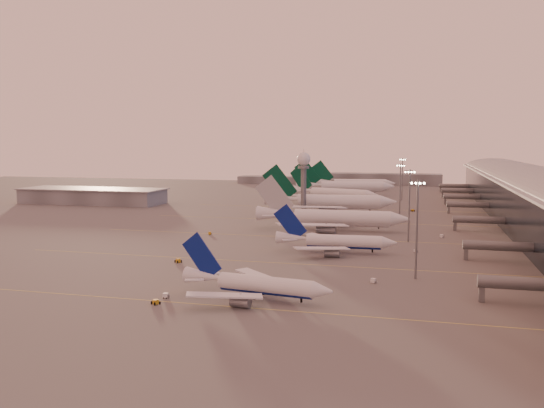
# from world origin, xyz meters

# --- Properties ---
(ground) EXTENTS (700.00, 700.00, 0.00)m
(ground) POSITION_xyz_m (0.00, 0.00, 0.00)
(ground) COLOR #585555
(ground) RESTS_ON ground
(taxiway_markings) EXTENTS (180.00, 185.25, 0.02)m
(taxiway_markings) POSITION_xyz_m (30.00, 56.00, 0.01)
(taxiway_markings) COLOR #D6C64B
(taxiway_markings) RESTS_ON ground
(terminal) EXTENTS (57.00, 362.00, 23.04)m
(terminal) POSITION_xyz_m (107.88, 110.09, 10.52)
(terminal) COLOR black
(terminal) RESTS_ON ground
(hangar) EXTENTS (82.00, 27.00, 8.50)m
(hangar) POSITION_xyz_m (-120.00, 140.00, 4.32)
(hangar) COLOR slate
(hangar) RESTS_ON ground
(radar_tower) EXTENTS (6.40, 6.40, 31.10)m
(radar_tower) POSITION_xyz_m (5.00, 120.00, 20.95)
(radar_tower) COLOR slate
(radar_tower) RESTS_ON ground
(mast_a) EXTENTS (3.60, 0.56, 25.00)m
(mast_a) POSITION_xyz_m (58.00, 0.00, 13.74)
(mast_a) COLOR slate
(mast_a) RESTS_ON ground
(mast_b) EXTENTS (3.60, 0.56, 25.00)m
(mast_b) POSITION_xyz_m (55.00, 55.00, 13.74)
(mast_b) COLOR slate
(mast_b) RESTS_ON ground
(mast_c) EXTENTS (3.60, 0.56, 25.00)m
(mast_c) POSITION_xyz_m (50.00, 110.00, 13.74)
(mast_c) COLOR slate
(mast_c) RESTS_ON ground
(mast_d) EXTENTS (3.60, 0.56, 25.00)m
(mast_d) POSITION_xyz_m (48.00, 200.00, 13.74)
(mast_d) COLOR slate
(mast_d) RESTS_ON ground
(distant_horizon) EXTENTS (165.00, 37.50, 9.00)m
(distant_horizon) POSITION_xyz_m (2.62, 325.14, 3.89)
(distant_horizon) COLOR slate
(distant_horizon) RESTS_ON ground
(narrowbody_near) EXTENTS (35.68, 28.29, 13.99)m
(narrowbody_near) POSITION_xyz_m (24.38, -28.43, 2.83)
(narrowbody_near) COLOR silver
(narrowbody_near) RESTS_ON ground
(narrowbody_mid) EXTENTS (38.30, 30.54, 14.96)m
(narrowbody_mid) POSITION_xyz_m (33.46, 29.11, 3.03)
(narrowbody_mid) COLOR silver
(narrowbody_mid) RESTS_ON ground
(widebody_white) EXTENTS (60.67, 48.60, 21.34)m
(widebody_white) POSITION_xyz_m (25.58, 74.47, 3.70)
(widebody_white) COLOR silver
(widebody_white) RESTS_ON ground
(greentail_a) EXTENTS (65.00, 52.25, 23.63)m
(greentail_a) POSITION_xyz_m (16.17, 129.69, 4.17)
(greentail_a) COLOR silver
(greentail_a) RESTS_ON ground
(greentail_b) EXTENTS (54.93, 43.62, 20.75)m
(greentail_b) POSITION_xyz_m (9.89, 182.48, 3.67)
(greentail_b) COLOR silver
(greentail_b) RESTS_ON ground
(greentail_c) EXTENTS (64.54, 51.74, 23.56)m
(greentail_c) POSITION_xyz_m (11.06, 227.11, 4.16)
(greentail_c) COLOR silver
(greentail_c) RESTS_ON ground
(greentail_d) EXTENTS (59.20, 47.51, 21.57)m
(greentail_d) POSITION_xyz_m (12.57, 264.97, 3.81)
(greentail_d) COLOR silver
(greentail_d) RESTS_ON ground
(gsv_truck_a) EXTENTS (6.06, 2.97, 2.34)m
(gsv_truck_a) POSITION_xyz_m (5.46, -32.43, 1.20)
(gsv_truck_a) COLOR silver
(gsv_truck_a) RESTS_ON ground
(gsv_tug_near) EXTENTS (3.60, 4.02, 0.98)m
(gsv_tug_near) POSITION_xyz_m (5.11, -37.64, 0.51)
(gsv_tug_near) COLOR #C69017
(gsv_tug_near) RESTS_ON ground
(gsv_catering_a) EXTENTS (5.65, 3.62, 4.28)m
(gsv_catering_a) POSITION_xyz_m (48.28, -7.09, 2.14)
(gsv_catering_a) COLOR silver
(gsv_catering_a) RESTS_ON ground
(gsv_tug_mid) EXTENTS (4.22, 3.90, 1.04)m
(gsv_tug_mid) POSITION_xyz_m (-7.65, 2.99, 0.53)
(gsv_tug_mid) COLOR #C69017
(gsv_tug_mid) RESTS_ON ground
(gsv_truck_b) EXTENTS (5.22, 3.59, 1.99)m
(gsv_truck_b) POSITION_xyz_m (57.99, 35.61, 1.01)
(gsv_truck_b) COLOR silver
(gsv_truck_b) RESTS_ON ground
(gsv_truck_c) EXTENTS (5.93, 3.65, 2.25)m
(gsv_truck_c) POSITION_xyz_m (-16.30, 52.38, 1.15)
(gsv_truck_c) COLOR #C69017
(gsv_truck_c) RESTS_ON ground
(gsv_catering_b) EXTENTS (6.01, 4.28, 4.51)m
(gsv_catering_b) POSITION_xyz_m (66.67, 67.06, 2.26)
(gsv_catering_b) COLOR silver
(gsv_catering_b) RESTS_ON ground
(gsv_tug_far) EXTENTS (4.52, 4.51, 1.14)m
(gsv_tug_far) POSITION_xyz_m (12.63, 96.33, 0.59)
(gsv_tug_far) COLOR silver
(gsv_tug_far) RESTS_ON ground
(gsv_truck_d) EXTENTS (2.74, 5.44, 2.10)m
(gsv_truck_d) POSITION_xyz_m (-15.17, 133.37, 1.07)
(gsv_truck_d) COLOR silver
(gsv_truck_d) RESTS_ON ground
(gsv_tug_hangar) EXTENTS (4.29, 3.66, 1.05)m
(gsv_tug_hangar) POSITION_xyz_m (55.12, 145.82, 0.54)
(gsv_tug_hangar) COLOR #C69017
(gsv_tug_hangar) RESTS_ON ground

